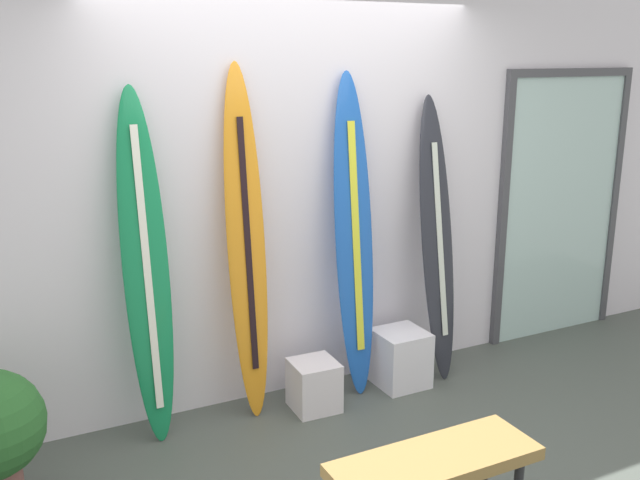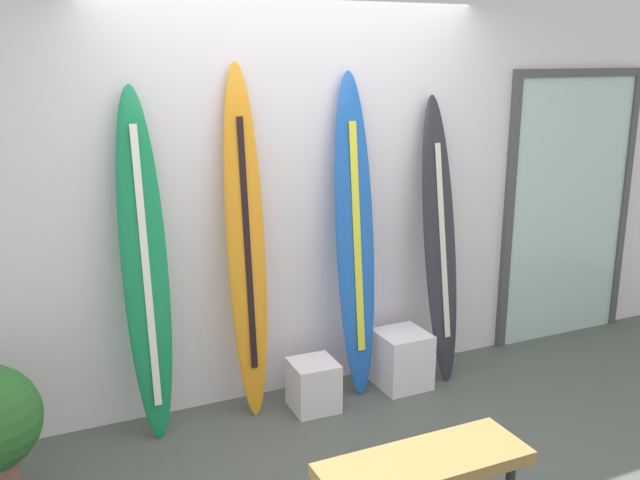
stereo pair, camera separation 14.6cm
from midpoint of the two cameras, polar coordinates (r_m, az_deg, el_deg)
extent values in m
cube|color=silver|center=(4.56, -1.49, 4.85)|extent=(7.20, 0.20, 2.80)
ellipsoid|color=#16804A|center=(4.10, -12.91, -2.21)|extent=(0.27, 0.30, 2.03)
cube|color=white|center=(4.07, -12.82, -2.28)|extent=(0.05, 0.19, 1.60)
ellipsoid|color=orange|center=(4.26, -5.01, -0.40)|extent=(0.24, 0.29, 2.15)
cube|color=black|center=(4.24, -4.88, -0.45)|extent=(0.04, 0.17, 1.51)
cone|color=black|center=(4.53, -4.49, -11.44)|extent=(0.07, 0.08, 0.11)
ellipsoid|color=blue|center=(4.54, 3.75, 0.18)|extent=(0.27, 0.32, 2.09)
cube|color=yellow|center=(4.51, 3.93, 0.14)|extent=(0.06, 0.19, 1.46)
cone|color=black|center=(4.78, 3.95, -10.03)|extent=(0.07, 0.08, 0.11)
ellipsoid|color=#272830|center=(4.84, 10.46, -0.08)|extent=(0.25, 0.39, 1.93)
cube|color=silver|center=(4.81, 10.70, -0.11)|extent=(0.04, 0.22, 1.29)
cube|color=white|center=(4.88, 7.46, -9.48)|extent=(0.33, 0.33, 0.38)
cube|color=silver|center=(4.57, 0.41, -11.60)|extent=(0.29, 0.29, 0.32)
cube|color=silver|center=(5.81, 19.99, 2.19)|extent=(1.09, 0.02, 2.02)
cube|color=#47474C|center=(5.42, 15.63, 1.69)|extent=(0.06, 0.06, 2.02)
cube|color=#47474C|center=(6.22, 23.80, 2.61)|extent=(0.06, 0.06, 2.02)
cube|color=#47474C|center=(5.69, 20.93, 12.46)|extent=(1.21, 0.06, 0.06)
cube|color=olive|center=(3.31, 9.70, -17.33)|extent=(0.97, 0.34, 0.06)
cylinder|color=black|center=(3.71, 13.64, -17.95)|extent=(0.04, 0.04, 0.41)
camera|label=1|loc=(0.07, -89.04, 0.26)|focal=39.79mm
camera|label=2|loc=(0.07, 90.96, -0.26)|focal=39.79mm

